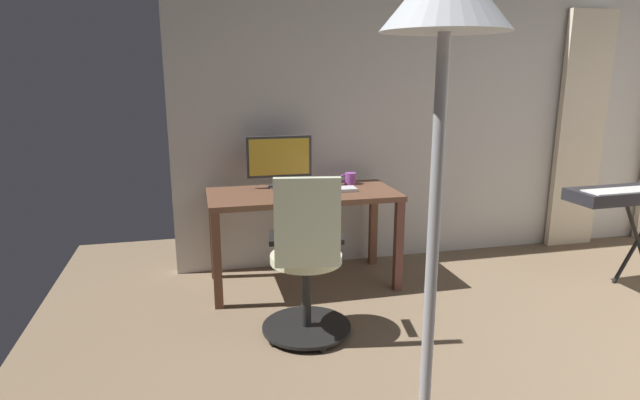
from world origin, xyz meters
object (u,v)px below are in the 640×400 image
at_px(computer_keyboard, 331,190).
at_px(mug_coffee, 350,178).
at_px(office_chair, 307,266).
at_px(computer_monitor, 279,159).
at_px(desk, 303,205).
at_px(floor_lamp, 440,112).

height_order(computer_keyboard, mug_coffee, mug_coffee).
bearing_deg(office_chair, computer_monitor, 98.87).
distance_m(desk, computer_keyboard, 0.24).
bearing_deg(desk, office_chair, 79.61).
xyz_separation_m(desk, office_chair, (0.16, 0.85, -0.16)).
xyz_separation_m(mug_coffee, floor_lamp, (0.64, 2.81, 0.73)).
xyz_separation_m(computer_keyboard, floor_lamp, (0.43, 2.58, 0.77)).
relative_size(desk, mug_coffee, 10.41).
distance_m(office_chair, computer_keyboard, 0.93).
bearing_deg(computer_keyboard, desk, -8.86).
height_order(office_chair, mug_coffee, office_chair).
xyz_separation_m(desk, computer_keyboard, (-0.21, 0.03, 0.11)).
distance_m(computer_monitor, computer_keyboard, 0.47).
distance_m(computer_keyboard, mug_coffee, 0.31).
distance_m(computer_monitor, floor_lamp, 2.88).
xyz_separation_m(desk, computer_monitor, (0.14, -0.21, 0.32)).
bearing_deg(computer_keyboard, computer_monitor, -34.40).
xyz_separation_m(computer_monitor, computer_keyboard, (-0.35, 0.24, -0.21)).
relative_size(mug_coffee, floor_lamp, 0.07).
bearing_deg(mug_coffee, computer_monitor, -1.41).
xyz_separation_m(office_chair, floor_lamp, (0.06, 1.77, 1.04)).
relative_size(computer_keyboard, mug_coffee, 2.87).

